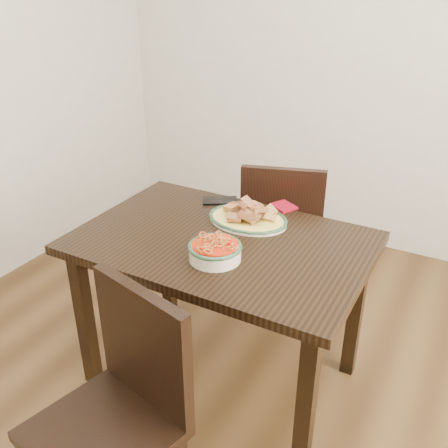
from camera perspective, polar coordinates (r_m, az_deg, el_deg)
The scene contains 9 objects.
floor at distance 2.44m, azimuth 0.71°, elevation -18.81°, with size 3.50×3.50×0.00m, color #3E2813.
wall_back at distance 3.38m, azimuth 15.80°, elevation 18.38°, with size 3.50×0.10×2.60m, color beige.
dining_table at distance 2.13m, azimuth -0.26°, elevation -4.00°, with size 1.21×0.81×0.75m.
chair_far at distance 2.72m, azimuth 6.61°, elevation -0.62°, with size 0.53×0.53×0.89m.
chair_near at distance 1.75m, azimuth -11.65°, elevation -19.39°, with size 0.51×0.51×0.89m.
fish_plate at distance 2.21m, azimuth 2.76°, elevation 1.33°, with size 0.36×0.28×0.11m.
noodle_bowl at distance 1.92m, azimuth -1.04°, elevation -2.89°, with size 0.21×0.21×0.08m.
smartphone at distance 2.42m, azimuth -0.47°, elevation 2.68°, with size 0.17×0.09×0.01m, color black.
napkin at distance 2.37m, azimuth 6.83°, elevation 2.01°, with size 0.11×0.09×0.01m, color maroon.
Camera 1 is at (0.80, -1.50, 1.75)m, focal length 40.00 mm.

